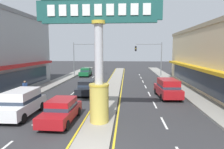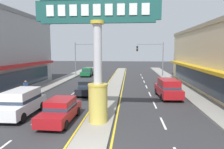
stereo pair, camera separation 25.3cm
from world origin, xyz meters
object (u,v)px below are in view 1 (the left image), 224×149
(sedan_mid_left_lane, at_px, (87,87))
(traffic_light_left_side, at_px, (83,53))
(suv_near_right_lane, at_px, (168,88))
(sedan_far_right_lane, at_px, (86,72))
(suv_near_left_lane, at_px, (21,103))
(pedestrian_near_kerb, at_px, (25,88))
(sedan_far_left_oncoming, at_px, (61,110))
(district_sign, at_px, (99,60))
(traffic_light_right_side, at_px, (152,53))

(sedan_mid_left_lane, bearing_deg, traffic_light_left_side, 103.64)
(suv_near_right_lane, distance_m, sedan_far_right_lane, 19.97)
(suv_near_left_lane, bearing_deg, pedestrian_near_kerb, 115.38)
(sedan_far_right_lane, bearing_deg, sedan_far_left_oncoming, -82.04)
(traffic_light_left_side, bearing_deg, pedestrian_near_kerb, -97.34)
(district_sign, xyz_separation_m, sedan_far_right_lane, (-5.90, 23.83, -3.35))
(traffic_light_left_side, relative_size, sedan_far_right_lane, 1.43)
(suv_near_right_lane, xyz_separation_m, sedan_mid_left_lane, (-8.50, 0.92, -0.20))
(sedan_far_left_oncoming, bearing_deg, pedestrian_near_kerb, 132.99)
(traffic_light_right_side, height_order, suv_near_left_lane, traffic_light_right_side)
(traffic_light_left_side, distance_m, pedestrian_near_kerb, 17.43)
(district_sign, xyz_separation_m, suv_near_right_lane, (5.90, 7.72, -3.16))
(traffic_light_right_side, relative_size, pedestrian_near_kerb, 3.90)
(traffic_light_left_side, distance_m, suv_near_right_lane, 20.07)
(sedan_mid_left_lane, xyz_separation_m, sedan_far_left_oncoming, (0.00, -8.43, 0.00))
(sedan_far_left_oncoming, bearing_deg, suv_near_right_lane, 41.46)
(suv_near_right_lane, xyz_separation_m, sedan_far_right_lane, (-11.80, 16.11, -0.20))
(district_sign, height_order, sedan_far_left_oncoming, district_sign)
(sedan_far_right_lane, height_order, suv_near_left_lane, suv_near_left_lane)
(traffic_light_left_side, distance_m, traffic_light_right_side, 12.37)
(traffic_light_right_side, xyz_separation_m, suv_near_right_lane, (-0.28, -16.22, -3.26))
(sedan_mid_left_lane, bearing_deg, sedan_far_right_lane, 102.26)
(district_sign, bearing_deg, traffic_light_left_side, 104.79)
(suv_near_left_lane, xyz_separation_m, sedan_far_left_oncoming, (3.30, -0.98, -0.20))
(traffic_light_right_side, xyz_separation_m, sedan_far_right_lane, (-12.08, -0.12, -3.46))
(sedan_mid_left_lane, bearing_deg, district_sign, -73.28)
(traffic_light_right_side, bearing_deg, suv_near_right_lane, -90.99)
(pedestrian_near_kerb, bearing_deg, suv_near_right_lane, 5.23)
(suv_near_right_lane, xyz_separation_m, suv_near_left_lane, (-11.80, -6.52, 0.00))
(traffic_light_right_side, bearing_deg, suv_near_left_lane, -117.96)
(sedan_mid_left_lane, height_order, pedestrian_near_kerb, pedestrian_near_kerb)
(traffic_light_left_side, distance_m, sedan_far_right_lane, 3.50)
(traffic_light_right_side, bearing_deg, sedan_far_left_oncoming, -110.30)
(suv_near_right_lane, distance_m, suv_near_left_lane, 13.48)
(sedan_far_right_lane, xyz_separation_m, pedestrian_near_kerb, (-2.47, -17.42, 0.29))
(sedan_far_left_oncoming, bearing_deg, district_sign, -4.80)
(sedan_far_right_lane, bearing_deg, suv_near_right_lane, -53.78)
(pedestrian_near_kerb, bearing_deg, sedan_mid_left_lane, 21.13)
(traffic_light_left_side, height_order, traffic_light_right_side, same)
(sedan_far_right_lane, bearing_deg, suv_near_left_lane, -90.00)
(district_sign, xyz_separation_m, traffic_light_right_side, (6.18, 23.95, 0.11))
(district_sign, distance_m, pedestrian_near_kerb, 10.98)
(traffic_light_left_side, relative_size, suv_near_left_lane, 1.34)
(district_sign, xyz_separation_m, traffic_light_left_side, (-6.18, 23.41, 0.11))
(traffic_light_left_side, xyz_separation_m, sedan_mid_left_lane, (3.58, -14.76, -3.46))
(district_sign, xyz_separation_m, sedan_far_left_oncoming, (-2.59, 0.22, -3.35))
(pedestrian_near_kerb, bearing_deg, district_sign, -37.47)
(district_sign, xyz_separation_m, suv_near_left_lane, (-5.90, 1.20, -3.16))
(traffic_light_right_side, xyz_separation_m, sedan_far_left_oncoming, (-8.78, -23.73, -3.46))
(traffic_light_left_side, xyz_separation_m, sedan_far_left_oncoming, (3.59, -23.19, -3.46))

